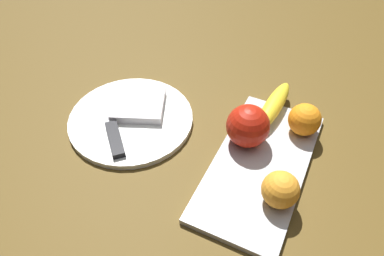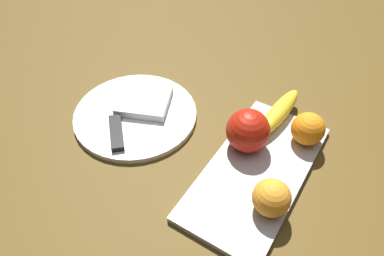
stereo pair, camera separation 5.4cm
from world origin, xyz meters
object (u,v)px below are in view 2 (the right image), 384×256
object	(u,v)px
dinner_plate	(136,115)
folded_napkin	(144,101)
banana	(279,112)
apple	(247,132)
fruit_tray	(257,172)
knife	(116,128)
orange_near_banana	(308,129)
orange_near_apple	(272,198)

from	to	relation	value
dinner_plate	folded_napkin	size ratio (longest dim) A/B	2.43
banana	apple	bearing A→B (deg)	171.69
banana	folded_napkin	size ratio (longest dim) A/B	1.54
apple	banana	size ratio (longest dim) A/B	0.50
fruit_tray	dinner_plate	world-z (taller)	same
fruit_tray	knife	world-z (taller)	knife
dinner_plate	folded_napkin	distance (m)	0.04
banana	dinner_plate	size ratio (longest dim) A/B	0.63
folded_napkin	dinner_plate	bearing A→B (deg)	180.00
orange_near_banana	knife	xyz separation A→B (m)	(-0.17, 0.33, -0.03)
fruit_tray	dinner_plate	distance (m)	0.28
orange_near_banana	folded_napkin	world-z (taller)	orange_near_banana
banana	knife	bearing A→B (deg)	131.37
banana	fruit_tray	bearing A→B (deg)	-167.18
orange_near_banana	dinner_plate	world-z (taller)	orange_near_banana
dinner_plate	knife	bearing A→B (deg)	178.13
knife	banana	bearing A→B (deg)	-96.93
orange_near_apple	orange_near_banana	distance (m)	0.18
orange_near_banana	dinner_plate	distance (m)	0.35
fruit_tray	knife	xyz separation A→B (m)	(-0.06, 0.28, 0.01)
orange_near_banana	dinner_plate	size ratio (longest dim) A/B	0.25
orange_near_banana	apple	bearing A→B (deg)	130.35
apple	folded_napkin	distance (m)	0.24
banana	orange_near_banana	world-z (taller)	orange_near_banana
apple	folded_napkin	bearing A→B (deg)	91.04
orange_near_apple	knife	distance (m)	0.33
banana	orange_near_apple	world-z (taller)	orange_near_apple
orange_near_apple	folded_napkin	bearing A→B (deg)	73.82
dinner_plate	fruit_tray	bearing A→B (deg)	-90.00
fruit_tray	orange_near_apple	distance (m)	0.09
orange_near_apple	orange_near_banana	size ratio (longest dim) A/B	0.99
dinner_plate	knife	distance (m)	0.06
fruit_tray	apple	xyz separation A→B (m)	(0.04, 0.04, 0.05)
apple	orange_near_banana	world-z (taller)	apple
apple	orange_near_banana	bearing A→B (deg)	-49.65
banana	orange_near_banana	size ratio (longest dim) A/B	2.57
folded_napkin	banana	bearing A→B (deg)	-67.21
fruit_tray	dinner_plate	size ratio (longest dim) A/B	1.31
apple	orange_near_banana	distance (m)	0.12
banana	knife	world-z (taller)	banana
folded_napkin	orange_near_banana	bearing A→B (deg)	-76.04
fruit_tray	banana	xyz separation A→B (m)	(0.14, 0.02, 0.02)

